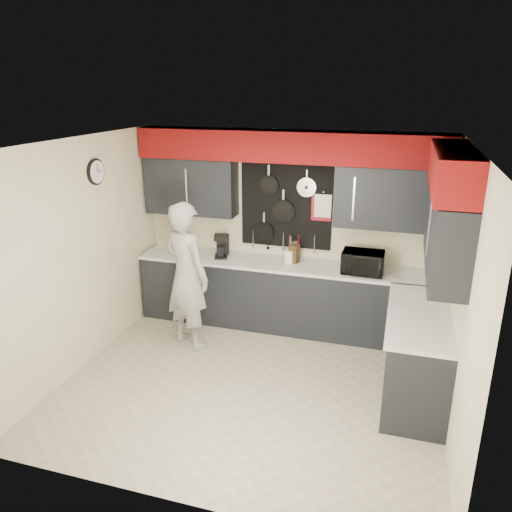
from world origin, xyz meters
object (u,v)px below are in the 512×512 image
(knife_block, at_px, (294,254))
(coffee_maker, at_px, (222,245))
(person, at_px, (187,276))
(utensil_crock, at_px, (289,256))
(microwave, at_px, (363,262))

(knife_block, distance_m, coffee_maker, 0.99)
(person, bearing_deg, coffee_maker, -76.01)
(utensil_crock, xyz_separation_m, coffee_maker, (-0.92, -0.04, 0.08))
(microwave, relative_size, knife_block, 2.10)
(microwave, height_order, person, person)
(utensil_crock, bearing_deg, person, -142.12)
(microwave, height_order, coffee_maker, coffee_maker)
(utensil_crock, height_order, coffee_maker, coffee_maker)
(knife_block, bearing_deg, microwave, 8.59)
(utensil_crock, bearing_deg, coffee_maker, -177.62)
(knife_block, height_order, coffee_maker, coffee_maker)
(coffee_maker, xyz_separation_m, person, (-0.16, -0.80, -0.16))
(utensil_crock, distance_m, coffee_maker, 0.93)
(microwave, height_order, utensil_crock, microwave)
(knife_block, height_order, utensil_crock, knife_block)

